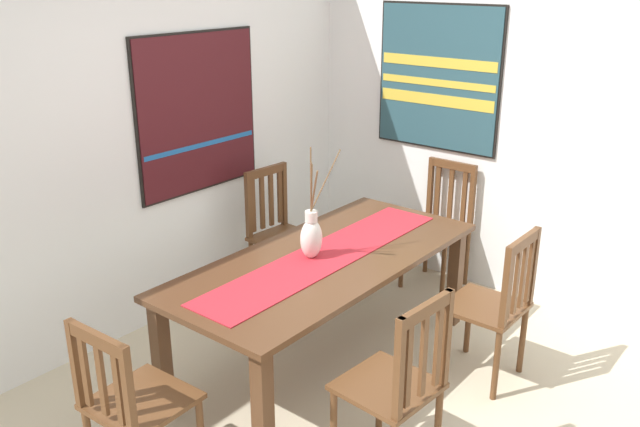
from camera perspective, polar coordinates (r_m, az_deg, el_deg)
ground_plane at (r=3.93m, az=5.31°, el=-16.42°), size 6.40×6.40×0.03m
wall_back at (r=4.55m, az=-14.10°, el=7.22°), size 6.40×0.12×2.70m
wall_side at (r=4.93m, az=18.07°, el=7.80°), size 0.12×6.40×2.70m
dining_table at (r=4.00m, az=0.48°, el=-4.88°), size 2.06×0.91×0.72m
table_runner at (r=3.96m, az=0.48°, el=-3.60°), size 1.89×0.36×0.01m
centerpiece_vase at (r=3.88m, az=-0.74°, el=-1.90°), size 0.27×0.18×0.68m
chair_0 at (r=3.25m, az=6.60°, el=-14.22°), size 0.45×0.45×0.96m
chair_1 at (r=4.04m, az=14.63°, el=-7.44°), size 0.42×0.42×0.95m
chair_2 at (r=5.17m, az=10.18°, el=-0.89°), size 0.43×0.43×0.96m
chair_3 at (r=3.25m, az=-15.68°, el=-15.26°), size 0.44×0.44×0.90m
chair_4 at (r=4.95m, az=-3.47°, el=-1.49°), size 0.44×0.44×0.96m
painting_on_back_wall at (r=4.70m, az=-10.35°, el=8.39°), size 1.04×0.05×1.09m
painting_on_side_wall at (r=5.15m, az=10.02°, el=11.28°), size 0.05×1.01×1.07m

